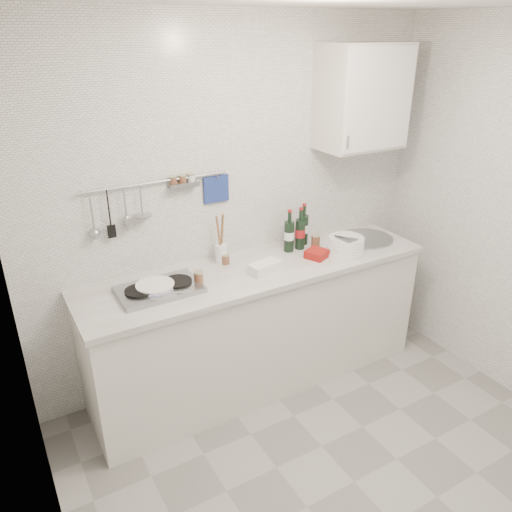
{
  "coord_description": "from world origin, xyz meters",
  "views": [
    {
      "loc": [
        -1.53,
        -1.51,
        2.38
      ],
      "look_at": [
        -0.13,
        0.9,
        1.11
      ],
      "focal_mm": 35.0,
      "sensor_mm": 36.0,
      "label": 1
    }
  ],
  "objects_px": {
    "wall_cabinet": "(363,97)",
    "utensil_crock": "(221,251)",
    "plate_stack_sink": "(345,245)",
    "wine_bottles": "(298,228)",
    "plate_stack_hob": "(154,288)"
  },
  "relations": [
    {
      "from": "wine_bottles",
      "to": "utensil_crock",
      "type": "distance_m",
      "value": 0.6
    },
    {
      "from": "wall_cabinet",
      "to": "utensil_crock",
      "type": "relative_size",
      "value": 2.0
    },
    {
      "from": "plate_stack_hob",
      "to": "utensil_crock",
      "type": "relative_size",
      "value": 0.75
    },
    {
      "from": "wall_cabinet",
      "to": "utensil_crock",
      "type": "height_order",
      "value": "wall_cabinet"
    },
    {
      "from": "plate_stack_hob",
      "to": "plate_stack_sink",
      "type": "relative_size",
      "value": 0.84
    },
    {
      "from": "wine_bottles",
      "to": "utensil_crock",
      "type": "height_order",
      "value": "utensil_crock"
    },
    {
      "from": "plate_stack_hob",
      "to": "wine_bottles",
      "type": "distance_m",
      "value": 1.15
    },
    {
      "from": "plate_stack_hob",
      "to": "plate_stack_sink",
      "type": "bearing_deg",
      "value": -4.12
    },
    {
      "from": "wall_cabinet",
      "to": "utensil_crock",
      "type": "xyz_separation_m",
      "value": [
        -1.08,
        0.07,
        -0.95
      ]
    },
    {
      "from": "wall_cabinet",
      "to": "wine_bottles",
      "type": "bearing_deg",
      "value": 178.09
    },
    {
      "from": "plate_stack_hob",
      "to": "wine_bottles",
      "type": "xyz_separation_m",
      "value": [
        1.14,
        0.13,
        0.13
      ]
    },
    {
      "from": "plate_stack_sink",
      "to": "wine_bottles",
      "type": "xyz_separation_m",
      "value": [
        -0.25,
        0.23,
        0.11
      ]
    },
    {
      "from": "wall_cabinet",
      "to": "wine_bottles",
      "type": "xyz_separation_m",
      "value": [
        -0.49,
        0.02,
        -0.87
      ]
    },
    {
      "from": "utensil_crock",
      "to": "plate_stack_sink",
      "type": "bearing_deg",
      "value": -18.58
    },
    {
      "from": "plate_stack_hob",
      "to": "utensil_crock",
      "type": "xyz_separation_m",
      "value": [
        0.55,
        0.18,
        0.06
      ]
    }
  ]
}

